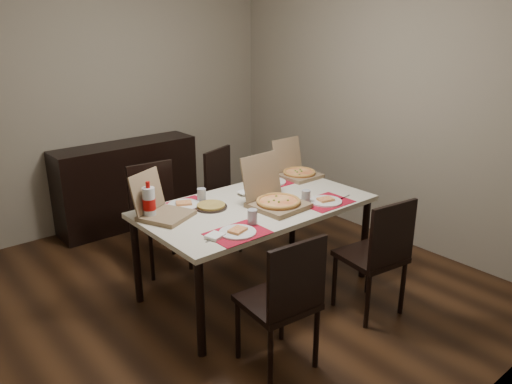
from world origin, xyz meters
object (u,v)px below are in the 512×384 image
dining_table (256,212)px  dip_bowl (245,193)px  chair_far_left (157,211)px  pizza_box_center (275,199)px  chair_near_left (284,298)px  chair_near_right (378,253)px  chair_far_right (228,192)px  sideboard (127,185)px  soda_bottle (149,203)px

dining_table → dip_bowl: size_ratio=15.55×
chair_far_left → pizza_box_center: size_ratio=2.08×
chair_near_left → chair_near_right: size_ratio=1.00×
chair_near_left → chair_far_right: same height
sideboard → chair_far_right: (0.58, -1.02, 0.06)m
dining_table → dip_bowl: bearing=73.4°
chair_near_left → chair_far_left: bearing=85.8°
dining_table → pizza_box_center: (0.08, -0.14, 0.13)m
chair_near_left → chair_far_right: bearing=62.9°
dining_table → sideboard: bearing=94.8°
chair_near_right → chair_far_left: (-0.83, 1.77, 0.00)m
chair_near_left → chair_far_right: 2.04m
pizza_box_center → soda_bottle: (-0.86, 0.40, 0.06)m
chair_near_right → soda_bottle: (-1.23, 1.13, 0.36)m
dining_table → chair_far_left: size_ratio=1.94×
dining_table → chair_far_left: 1.00m
chair_far_right → soda_bottle: 1.42m
chair_near_right → chair_far_right: 1.79m
soda_bottle → chair_far_left: bearing=57.9°
sideboard → chair_near_left: bearing=-97.1°
chair_near_left → pizza_box_center: 1.00m
dining_table → chair_near_right: 0.99m
sideboard → pizza_box_center: size_ratio=3.36×
chair_far_right → chair_near_right: bearing=-89.0°
chair_far_left → soda_bottle: (-0.40, -0.64, 0.36)m
pizza_box_center → soda_bottle: 0.96m
chair_far_right → pizza_box_center: bearing=-107.4°
sideboard → chair_near_left: size_ratio=1.61×
pizza_box_center → dining_table: bearing=119.4°
dining_table → chair_far_left: (-0.39, 0.90, -0.17)m
chair_near_left → soda_bottle: bearing=103.3°
dining_table → chair_near_right: size_ratio=1.94×
chair_near_right → chair_far_right: (-0.03, 1.79, 0.00)m
dip_bowl → soda_bottle: (-0.85, 0.04, 0.11)m
chair_far_left → soda_bottle: size_ratio=3.29×
chair_near_right → chair_far_right: same height
chair_far_left → dip_bowl: 0.85m
chair_near_right → dip_bowl: (-0.38, 1.09, 0.25)m
chair_far_right → dip_bowl: (-0.35, -0.70, 0.25)m
dining_table → chair_far_right: size_ratio=1.94×
sideboard → chair_far_right: chair_far_right is taller
chair_near_right → chair_far_left: bearing=115.1°
sideboard → dip_bowl: (0.23, -1.72, 0.31)m
dining_table → chair_far_left: chair_far_left is taller
soda_bottle → chair_far_right: bearing=28.9°
sideboard → soda_bottle: soda_bottle is taller
chair_near_left → dip_bowl: chair_near_left is taller
chair_near_left → dining_table: bearing=59.8°
chair_near_right → dip_bowl: bearing=109.0°
dining_table → soda_bottle: 0.85m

